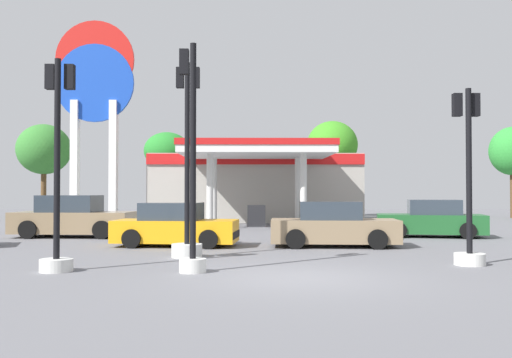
% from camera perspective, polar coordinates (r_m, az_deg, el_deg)
% --- Properties ---
extents(ground_plane, '(90.00, 90.00, 0.00)m').
position_cam_1_polar(ground_plane, '(12.02, 4.09, -9.90)').
color(ground_plane, slate).
rests_on(ground_plane, ground).
extents(gas_station, '(12.31, 11.67, 4.26)m').
position_cam_1_polar(gas_station, '(34.02, -0.07, -0.64)').
color(gas_station, '#ADA89E').
rests_on(gas_station, ground).
extents(station_pole_sign, '(4.29, 0.56, 11.18)m').
position_cam_1_polar(station_pole_sign, '(32.47, -15.98, 8.11)').
color(station_pole_sign, white).
rests_on(station_pole_sign, ground).
extents(car_0, '(4.16, 2.16, 1.43)m').
position_cam_1_polar(car_0, '(18.83, -8.16, -4.76)').
color(car_0, black).
rests_on(car_0, ground).
extents(car_1, '(4.38, 2.50, 1.48)m').
position_cam_1_polar(car_1, '(23.45, 17.24, -3.98)').
color(car_1, black).
rests_on(car_1, ground).
extents(car_2, '(4.71, 2.31, 1.65)m').
position_cam_1_polar(car_2, '(23.50, -17.96, -3.77)').
color(car_2, black).
rests_on(car_2, ground).
extents(car_4, '(4.22, 2.10, 1.48)m').
position_cam_1_polar(car_4, '(18.67, 7.82, -4.74)').
color(car_4, black).
rests_on(car_4, ground).
extents(traffic_signal_0, '(0.75, 0.75, 4.34)m').
position_cam_1_polar(traffic_signal_0, '(14.83, 20.67, -2.20)').
color(traffic_signal_0, silver).
rests_on(traffic_signal_0, ground).
extents(traffic_signal_1, '(0.84, 0.84, 5.36)m').
position_cam_1_polar(traffic_signal_1, '(15.62, -6.97, -2.11)').
color(traffic_signal_1, silver).
rests_on(traffic_signal_1, ground).
extents(traffic_signal_2, '(0.74, 0.74, 4.82)m').
position_cam_1_polar(traffic_signal_2, '(13.54, -19.41, -1.39)').
color(traffic_signal_2, silver).
rests_on(traffic_signal_2, ground).
extents(traffic_signal_3, '(0.63, 0.66, 5.13)m').
position_cam_1_polar(traffic_signal_3, '(12.71, -6.52, -1.28)').
color(traffic_signal_3, silver).
rests_on(traffic_signal_3, ground).
extents(tree_0, '(3.68, 3.68, 6.45)m').
position_cam_1_polar(tree_0, '(41.76, -20.63, 2.79)').
color(tree_0, brown).
rests_on(tree_0, ground).
extents(tree_1, '(3.19, 3.19, 5.92)m').
position_cam_1_polar(tree_1, '(39.78, -8.98, 2.77)').
color(tree_1, brown).
rests_on(tree_1, ground).
extents(tree_2, '(3.58, 3.58, 6.76)m').
position_cam_1_polar(tree_2, '(40.25, 7.71, 3.39)').
color(tree_2, brown).
rests_on(tree_2, ground).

